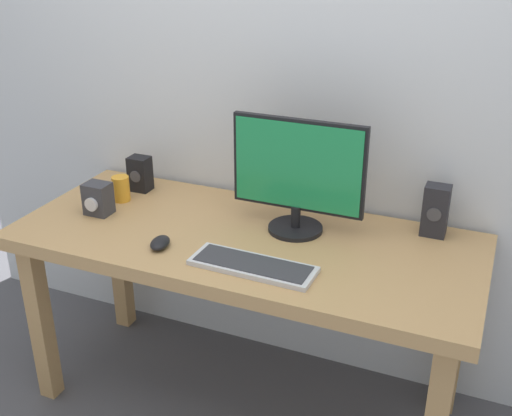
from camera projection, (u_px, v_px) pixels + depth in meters
name	position (u px, v px, depth m)	size (l,w,h in m)	color
ground_plane	(245.00, 399.00, 2.63)	(6.00, 6.00, 0.00)	#4C4C51
wall_back	(286.00, 18.00, 2.35)	(3.23, 0.04, 3.00)	silver
desk	(244.00, 258.00, 2.35)	(1.73, 0.74, 0.77)	tan
monitor	(298.00, 174.00, 2.26)	(0.50, 0.20, 0.43)	black
keyboard_primary	(253.00, 266.00, 2.08)	(0.43, 0.16, 0.02)	silver
mouse	(160.00, 243.00, 2.22)	(0.06, 0.11, 0.03)	black
speaker_right	(436.00, 211.00, 2.27)	(0.09, 0.08, 0.19)	#232328
speaker_left	(140.00, 174.00, 2.67)	(0.09, 0.08, 0.15)	black
audio_controller	(98.00, 199.00, 2.45)	(0.10, 0.09, 0.13)	#333338
coffee_mug	(121.00, 189.00, 2.58)	(0.07, 0.07, 0.10)	orange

